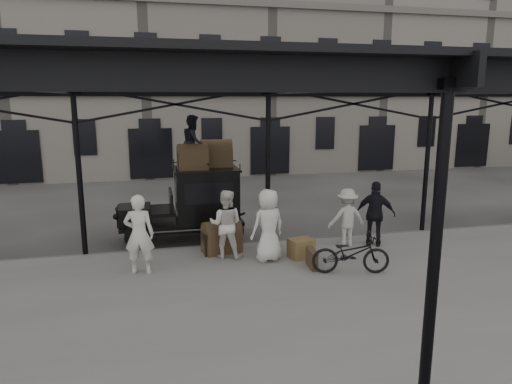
# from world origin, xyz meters

# --- Properties ---
(ground) EXTENTS (120.00, 120.00, 0.00)m
(ground) POSITION_xyz_m (0.00, 0.00, 0.00)
(ground) COLOR #383533
(ground) RESTS_ON ground
(platform) EXTENTS (28.00, 8.00, 0.15)m
(platform) POSITION_xyz_m (0.00, -2.00, 0.07)
(platform) COLOR slate
(platform) RESTS_ON ground
(canopy) EXTENTS (22.50, 9.00, 4.74)m
(canopy) POSITION_xyz_m (0.00, -1.72, 4.60)
(canopy) COLOR black
(canopy) RESTS_ON ground
(building_frontage) EXTENTS (64.00, 8.00, 14.00)m
(building_frontage) POSITION_xyz_m (0.00, 18.00, 7.00)
(building_frontage) COLOR slate
(building_frontage) RESTS_ON ground
(taxi) EXTENTS (3.65, 1.55, 2.18)m
(taxi) POSITION_xyz_m (-1.94, 3.13, 1.20)
(taxi) COLOR black
(taxi) RESTS_ON ground
(porter_left) EXTENTS (0.75, 0.55, 1.90)m
(porter_left) POSITION_xyz_m (-3.53, 0.29, 1.10)
(porter_left) COLOR silver
(porter_left) RESTS_ON platform
(porter_midleft) EXTENTS (1.04, 0.92, 1.78)m
(porter_midleft) POSITION_xyz_m (-1.39, 0.92, 1.04)
(porter_midleft) COLOR silver
(porter_midleft) RESTS_ON platform
(porter_centre) EXTENTS (1.04, 0.84, 1.85)m
(porter_centre) POSITION_xyz_m (-0.38, 0.47, 1.07)
(porter_centre) COLOR silver
(porter_centre) RESTS_ON platform
(porter_official) EXTENTS (1.15, 0.92, 1.83)m
(porter_official) POSITION_xyz_m (2.81, 0.94, 1.06)
(porter_official) COLOR black
(porter_official) RESTS_ON platform
(porter_right) EXTENTS (1.07, 0.64, 1.62)m
(porter_right) POSITION_xyz_m (2.04, 1.11, 0.96)
(porter_right) COLOR beige
(porter_right) RESTS_ON platform
(bicycle) EXTENTS (1.91, 1.02, 0.95)m
(bicycle) POSITION_xyz_m (1.29, -0.83, 0.63)
(bicycle) COLOR black
(bicycle) RESTS_ON platform
(porter_roof) EXTENTS (0.71, 0.85, 1.57)m
(porter_roof) POSITION_xyz_m (-1.97, 3.03, 2.96)
(porter_roof) COLOR black
(porter_roof) RESTS_ON taxi
(steamer_trunk_roof_near) EXTENTS (0.88, 0.57, 0.63)m
(steamer_trunk_roof_near) POSITION_xyz_m (-2.02, 2.88, 2.49)
(steamer_trunk_roof_near) COLOR #463320
(steamer_trunk_roof_near) RESTS_ON taxi
(steamer_trunk_roof_far) EXTENTS (0.95, 0.60, 0.68)m
(steamer_trunk_roof_far) POSITION_xyz_m (-1.27, 3.33, 2.52)
(steamer_trunk_roof_far) COLOR #463320
(steamer_trunk_roof_far) RESTS_ON taxi
(steamer_trunk_platform) EXTENTS (1.09, 0.80, 0.72)m
(steamer_trunk_platform) POSITION_xyz_m (-1.44, 1.35, 0.51)
(steamer_trunk_platform) COLOR #463320
(steamer_trunk_platform) RESTS_ON platform
(wicker_hamper) EXTENTS (0.69, 0.57, 0.50)m
(wicker_hamper) POSITION_xyz_m (0.50, 0.45, 0.40)
(wicker_hamper) COLOR olive
(wicker_hamper) RESTS_ON platform
(suitcase_upright) EXTENTS (0.19, 0.61, 0.45)m
(suitcase_upright) POSITION_xyz_m (0.53, -0.28, 0.38)
(suitcase_upright) COLOR #463320
(suitcase_upright) RESTS_ON platform
(suitcase_flat) EXTENTS (0.62, 0.32, 0.40)m
(suitcase_flat) POSITION_xyz_m (0.55, 0.37, 0.35)
(suitcase_flat) COLOR #463320
(suitcase_flat) RESTS_ON platform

